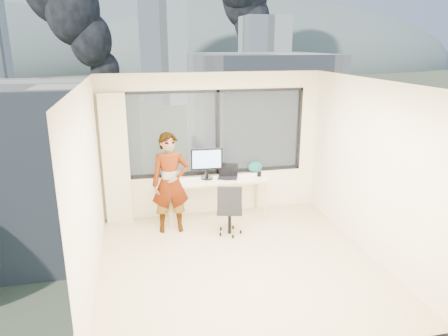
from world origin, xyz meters
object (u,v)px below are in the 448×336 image
object	(u,v)px
chair	(230,208)
handbag	(255,167)
game_console	(173,175)
person	(170,183)
desk	(216,198)
laptop	(228,172)
monitor	(207,163)

from	to	relation	value
chair	handbag	distance (m)	1.24
chair	game_console	distance (m)	1.31
person	game_console	world-z (taller)	person
handbag	desk	bearing A→B (deg)	175.93
game_console	laptop	world-z (taller)	laptop
chair	desk	bearing A→B (deg)	111.18
person	game_console	bearing A→B (deg)	81.87
chair	monitor	distance (m)	0.97
monitor	handbag	world-z (taller)	monitor
person	game_console	distance (m)	0.62
game_console	handbag	distance (m)	1.55
monitor	laptop	size ratio (longest dim) A/B	1.56
chair	game_console	size ratio (longest dim) A/B	2.94
game_console	laptop	distance (m)	1.00
monitor	game_console	world-z (taller)	monitor
desk	game_console	distance (m)	0.89
monitor	laptop	distance (m)	0.41
person	game_console	size ratio (longest dim) A/B	5.47
desk	laptop	distance (m)	0.53
person	laptop	distance (m)	1.12
person	monitor	xyz separation A→B (m)	(0.69, 0.41, 0.18)
person	laptop	xyz separation A→B (m)	(1.06, 0.36, 0.01)
desk	person	xyz separation A→B (m)	(-0.85, -0.35, 0.48)
chair	handbag	xyz separation A→B (m)	(0.71, 0.94, 0.40)
chair	monitor	bearing A→B (deg)	122.11
laptop	desk	bearing A→B (deg)	-158.46
chair	monitor	xyz separation A→B (m)	(-0.25, 0.75, 0.58)
game_console	monitor	bearing A→B (deg)	-11.94
game_console	desk	bearing A→B (deg)	-12.00
person	monitor	size ratio (longest dim) A/B	3.00
person	laptop	size ratio (longest dim) A/B	4.69
person	game_console	xyz separation A→B (m)	(0.10, 0.61, -0.06)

